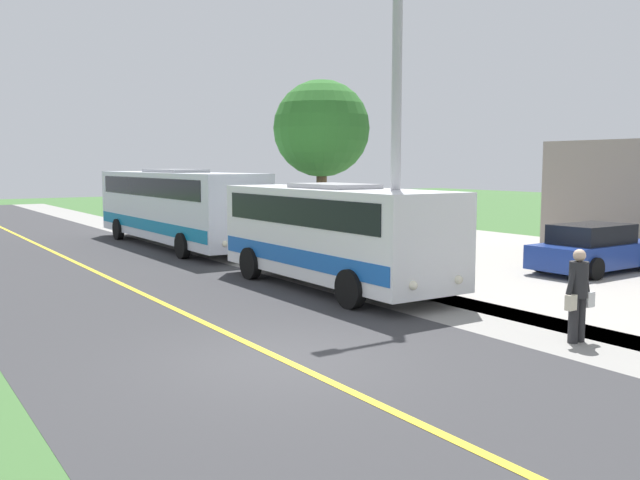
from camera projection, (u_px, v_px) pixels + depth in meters
The scene contains 10 objects.
ground_plane at pixel (283, 360), 11.27m from camera, with size 120.00×120.00×0.00m, color #3D6633.
road_surface at pixel (283, 360), 11.27m from camera, with size 8.00×100.00×0.01m, color #333335.
sidewalk at pixel (499, 320), 14.12m from camera, with size 2.40×100.00×0.01m, color gray.
road_centre_line at pixel (283, 359), 11.27m from camera, with size 0.16×100.00×0.00m, color gold.
shuttle_bus_front at pixel (334, 231), 17.74m from camera, with size 2.64×7.84×2.73m.
transit_bus_rear at pixel (176, 204), 26.83m from camera, with size 2.65×11.73×3.04m.
pedestrian_with_bags at pixel (578, 293), 12.30m from camera, with size 0.72×0.34×1.71m.
street_light_pole at pixel (393, 106), 16.06m from camera, with size 1.97×0.24×8.37m.
parked_car_near at pixel (594, 249), 20.46m from camera, with size 4.46×2.13×1.45m.
tree_curbside at pixel (322, 129), 23.11m from camera, with size 3.28×3.28×6.08m.
Camera 1 is at (5.54, 9.50, 3.22)m, focal length 38.27 mm.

